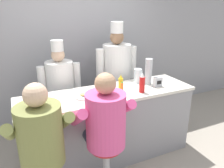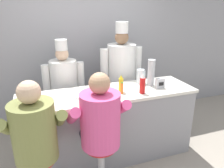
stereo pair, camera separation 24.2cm
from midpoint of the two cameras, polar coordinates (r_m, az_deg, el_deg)
The scene contains 15 objects.
wall_back at distance 3.98m, azimuth -10.35°, elevation 8.85°, with size 10.00×0.06×2.70m.
diner_counter at distance 3.11m, azimuth -3.09°, elevation -10.77°, with size 2.36×0.68×1.00m.
ketchup_bottle_red at distance 2.85m, azimuth 5.49°, elevation 0.18°, with size 0.07×0.07×0.27m.
mustard_bottle_yellow at distance 2.86m, azimuth -0.12°, elevation 0.03°, with size 0.06×0.06×0.23m.
hot_sauce_bottle_orange at distance 2.82m, azimuth 0.19°, elevation -1.05°, with size 0.03×0.03×0.15m.
water_pitcher_clear at distance 3.23m, azimuth 4.64°, elevation 2.15°, with size 0.13×0.11×0.21m.
breakfast_plate at distance 2.78m, azimuth -9.59°, elevation -3.01°, with size 0.28×0.28×0.05m.
cereal_bowl at distance 2.67m, azimuth -20.08°, elevation -4.62°, with size 0.14×0.14×0.06m.
coffee_mug_tan at distance 2.66m, azimuth -5.39°, elevation -3.24°, with size 0.12×0.08×0.08m.
cup_stack_steel at distance 3.15m, azimuth 7.38°, elevation 3.21°, with size 0.11×0.11×0.37m.
napkin_dispenser_chrome at distance 3.11m, azimuth 9.70°, elevation 0.55°, with size 0.12×0.07×0.14m.
diner_seated_olive at distance 2.28m, azimuth -21.18°, elevation -12.96°, with size 0.64×0.63×1.46m.
diner_seated_pink at distance 2.37m, azimuth -4.95°, elevation -10.06°, with size 0.65×0.64×1.47m.
cook_in_whites_near at distance 3.43m, azimuth -15.21°, elevation -1.21°, with size 0.63×0.41×1.63m.
cook_in_whites_far at distance 3.67m, azimuth -0.67°, elevation 2.90°, with size 0.72×0.46×1.85m.
Camera 1 is at (-1.08, -2.11, 2.08)m, focal length 35.00 mm.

